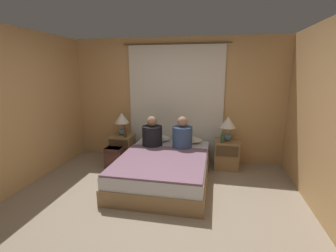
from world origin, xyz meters
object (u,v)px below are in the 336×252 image
object	(u,v)px
lamp_right	(228,125)
beer_bottle_on_left_stand	(125,132)
pillow_right	(189,140)
person_left_in_bed	(152,135)
backpack_on_floor	(114,156)
beer_bottle_on_right_stand	(222,138)
bed	(164,168)
pillow_left	(158,138)
lamp_left	(122,120)
nightstand_right	(226,154)
person_right_in_bed	(182,136)
nightstand_left	(122,148)

from	to	relation	value
lamp_right	beer_bottle_on_left_stand	xyz separation A→B (m)	(-2.00, -0.15, -0.21)
pillow_right	person_left_in_bed	xyz separation A→B (m)	(-0.66, -0.37, 0.17)
beer_bottle_on_left_stand	backpack_on_floor	distance (m)	0.52
beer_bottle_on_right_stand	backpack_on_floor	xyz separation A→B (m)	(-2.03, -0.29, -0.40)
bed	beer_bottle_on_left_stand	distance (m)	1.21
lamp_right	person_left_in_bed	distance (m)	1.44
pillow_left	backpack_on_floor	size ratio (longest dim) A/B	1.32
lamp_left	backpack_on_floor	xyz separation A→B (m)	(-0.00, -0.44, -0.62)
lamp_left	pillow_right	xyz separation A→B (m)	(1.38, 0.06, -0.36)
nightstand_right	lamp_right	xyz separation A→B (m)	(0.00, 0.03, 0.58)
bed	person_right_in_bed	xyz separation A→B (m)	(0.24, 0.47, 0.46)
lamp_right	person_right_in_bed	size ratio (longest dim) A/B	0.78
pillow_right	beer_bottle_on_left_stand	size ratio (longest dim) A/B	2.24
backpack_on_floor	nightstand_right	bearing A→B (deg)	10.97
person_left_in_bed	pillow_right	bearing A→B (deg)	29.57
lamp_left	person_left_in_bed	distance (m)	0.81
lamp_left	beer_bottle_on_left_stand	size ratio (longest dim) A/B	1.95
person_left_in_bed	beer_bottle_on_left_stand	size ratio (longest dim) A/B	2.44
person_right_in_bed	beer_bottle_on_left_stand	xyz separation A→B (m)	(-1.18, 0.16, -0.04)
nightstand_left	bed	bearing A→B (deg)	-35.28
beer_bottle_on_left_stand	beer_bottle_on_right_stand	bearing A→B (deg)	0.00
pillow_right	person_right_in_bed	distance (m)	0.42
lamp_right	person_left_in_bed	bearing A→B (deg)	-167.39
pillow_left	nightstand_right	bearing A→B (deg)	-3.72
beer_bottle_on_left_stand	nightstand_right	bearing A→B (deg)	3.58
nightstand_right	beer_bottle_on_left_stand	xyz separation A→B (m)	(-2.00, -0.13, 0.37)
nightstand_right	person_right_in_bed	bearing A→B (deg)	-161.01
pillow_left	person_right_in_bed	size ratio (longest dim) A/B	0.89
nightstand_left	beer_bottle_on_right_stand	world-z (taller)	beer_bottle_on_right_stand
beer_bottle_on_right_stand	backpack_on_floor	distance (m)	2.09
lamp_left	person_left_in_bed	bearing A→B (deg)	-23.31
nightstand_left	pillow_left	world-z (taller)	pillow_left
pillow_left	person_left_in_bed	xyz separation A→B (m)	(-0.01, -0.37, 0.17)
nightstand_left	person_left_in_bed	distance (m)	0.87
nightstand_left	pillow_right	distance (m)	1.40
lamp_right	beer_bottle_on_left_stand	distance (m)	2.02
beer_bottle_on_left_stand	backpack_on_floor	bearing A→B (deg)	-113.61
lamp_right	person_right_in_bed	bearing A→B (deg)	-159.23
pillow_right	beer_bottle_on_right_stand	size ratio (longest dim) A/B	2.60
nightstand_right	pillow_left	bearing A→B (deg)	176.28
lamp_left	backpack_on_floor	distance (m)	0.76
nightstand_left	pillow_left	size ratio (longest dim) A/B	1.02
person_left_in_bed	nightstand_left	bearing A→B (deg)	158.65
lamp_left	person_left_in_bed	xyz separation A→B (m)	(0.73, -0.31, -0.18)
pillow_left	bed	bearing A→B (deg)	-69.02
nightstand_left	beer_bottle_on_left_stand	bearing A→B (deg)	-45.91
nightstand_left	lamp_right	world-z (taller)	lamp_right
lamp_left	pillow_right	distance (m)	1.43
pillow_left	beer_bottle_on_left_stand	size ratio (longest dim) A/B	2.24
nightstand_right	lamp_left	distance (m)	2.20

